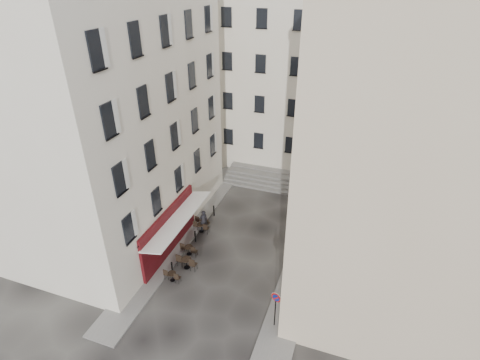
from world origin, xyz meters
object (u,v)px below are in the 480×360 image
at_px(bistro_table_a, 172,276).
at_px(bistro_table_b, 187,262).
at_px(pedestrian, 204,221).
at_px(no_parking_sign, 276,304).

height_order(bistro_table_a, bistro_table_b, bistro_table_b).
height_order(bistro_table_b, pedestrian, pedestrian).
xyz_separation_m(no_parking_sign, bistro_table_b, (-6.70, 2.62, -1.29)).
relative_size(no_parking_sign, bistro_table_b, 1.79).
bearing_deg(bistro_table_b, no_parking_sign, -21.32).
bearing_deg(no_parking_sign, bistro_table_a, -171.81).
relative_size(bistro_table_a, bistro_table_b, 0.81).
bearing_deg(pedestrian, bistro_table_a, 48.69).
distance_m(no_parking_sign, bistro_table_b, 7.31).
xyz_separation_m(bistro_table_a, pedestrian, (-0.26, 5.48, 0.50)).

